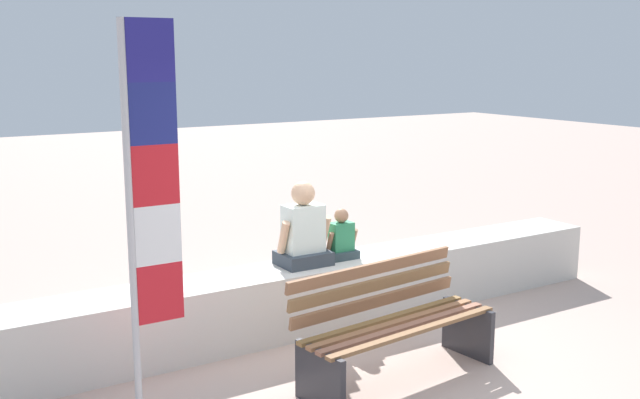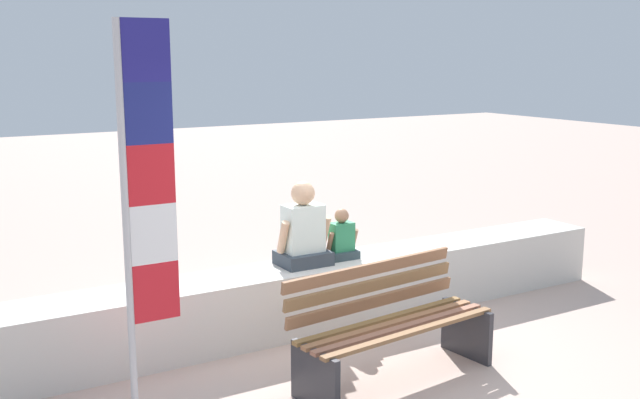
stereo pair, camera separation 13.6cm
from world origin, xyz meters
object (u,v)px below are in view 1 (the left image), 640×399
object	(u,v)px
person_adult	(303,232)
person_child	(341,239)
park_bench	(393,325)
flag_banner	(146,194)

from	to	relation	value
person_adult	person_child	world-z (taller)	person_adult
park_bench	person_adult	world-z (taller)	person_adult
park_bench	person_adult	size ratio (longest dim) A/B	2.26
park_bench	flag_banner	bearing A→B (deg)	166.37
person_child	flag_banner	bearing A→B (deg)	-157.98
person_adult	person_child	size ratio (longest dim) A/B	1.62
flag_banner	park_bench	bearing A→B (deg)	-13.63
flag_banner	person_child	bearing A→B (deg)	22.02
person_child	flag_banner	world-z (taller)	flag_banner
person_adult	flag_banner	world-z (taller)	flag_banner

